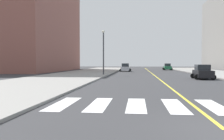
{
  "coord_description": "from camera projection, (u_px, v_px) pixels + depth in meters",
  "views": [
    {
      "loc": [
        -2.65,
        -7.58,
        2.06
      ],
      "look_at": [
        -6.6,
        29.71,
        0.85
      ],
      "focal_mm": 38.62,
      "sensor_mm": 36.0,
      "label": 1
    }
  ],
  "objects": [
    {
      "name": "sidewalk_kerb_west",
      "position": [
        56.0,
        79.0,
        28.48
      ],
      "size": [
        10.0,
        120.0,
        0.15
      ],
      "primitive_type": "cube",
      "color": "gray",
      "rests_on": "ground"
    },
    {
      "name": "crosswalk_paint",
      "position": [
        194.0,
        106.0,
        11.29
      ],
      "size": [
        13.5,
        4.0,
        0.01
      ],
      "color": "silver",
      "rests_on": "ground"
    },
    {
      "name": "lane_divider_paint",
      "position": [
        151.0,
        73.0,
        47.07
      ],
      "size": [
        0.16,
        80.0,
        0.01
      ],
      "primitive_type": "cube",
      "color": "yellow",
      "rests_on": "ground"
    },
    {
      "name": "low_rise_brick_west",
      "position": [
        31.0,
        22.0,
        57.94
      ],
      "size": [
        16.0,
        32.0,
        23.41
      ],
      "primitive_type": "cube",
      "color": "brown",
      "rests_on": "ground"
    },
    {
      "name": "car_black_nearest",
      "position": [
        203.0,
        72.0,
        29.5
      ],
      "size": [
        2.59,
        4.05,
        1.78
      ],
      "rotation": [
        0.0,
        0.0,
        3.1
      ],
      "color": "black",
      "rests_on": "ground"
    },
    {
      "name": "car_silver_second",
      "position": [
        125.0,
        68.0,
        53.81
      ],
      "size": [
        2.53,
        4.05,
        1.81
      ],
      "rotation": [
        0.0,
        0.0,
        0.0
      ],
      "color": "#B7B7BC",
      "rests_on": "ground"
    },
    {
      "name": "car_green_third",
      "position": [
        167.0,
        67.0,
        64.02
      ],
      "size": [
        2.46,
        3.92,
        1.75
      ],
      "rotation": [
        0.0,
        0.0,
        3.13
      ],
      "color": "#236B42",
      "rests_on": "ground"
    },
    {
      "name": "street_lamp",
      "position": [
        103.0,
        48.0,
        37.66
      ],
      "size": [
        0.44,
        0.44,
        6.92
      ],
      "color": "#38383D",
      "rests_on": "sidewalk_kerb_west"
    }
  ]
}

